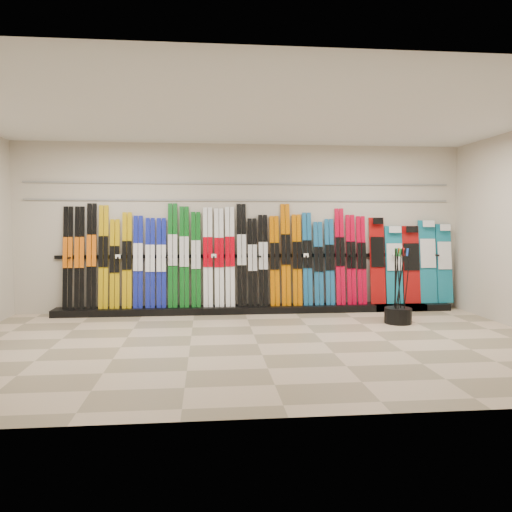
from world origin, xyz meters
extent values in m
plane|color=#86765C|center=(0.00, 0.00, 0.00)|extent=(8.00, 8.00, 0.00)
plane|color=beige|center=(0.00, 2.50, 1.50)|extent=(8.00, 0.00, 8.00)
plane|color=silver|center=(0.00, 0.00, 3.00)|extent=(8.00, 8.00, 0.00)
cube|color=black|center=(0.22, 2.28, 0.06)|extent=(8.00, 0.40, 0.12)
cube|color=black|center=(-3.04, 2.35, 1.00)|extent=(0.17, 0.26, 1.76)
cube|color=black|center=(-2.85, 2.35, 1.00)|extent=(0.17, 0.26, 1.76)
cube|color=black|center=(-2.65, 2.36, 1.03)|extent=(0.17, 0.27, 1.82)
cube|color=#C1980A|center=(-2.44, 2.35, 1.01)|extent=(0.17, 0.26, 1.79)
cube|color=#C1980A|center=(-2.25, 2.34, 0.89)|extent=(0.17, 0.23, 1.54)
cube|color=#C1980A|center=(-2.04, 2.35, 0.95)|extent=(0.17, 0.25, 1.66)
cube|color=#141F94|center=(-1.85, 2.34, 0.92)|extent=(0.17, 0.24, 1.61)
cube|color=#141F94|center=(-1.65, 2.34, 0.90)|extent=(0.17, 0.23, 1.57)
cube|color=#141F94|center=(-1.46, 2.34, 0.90)|extent=(0.17, 0.23, 1.56)
cube|color=#0E5C19|center=(-1.26, 2.36, 1.03)|extent=(0.17, 0.27, 1.82)
cube|color=#0E5C19|center=(-1.06, 2.35, 1.00)|extent=(0.17, 0.26, 1.77)
cube|color=#0E5C19|center=(-0.85, 2.35, 0.95)|extent=(0.17, 0.25, 1.67)
cube|color=white|center=(-0.64, 2.35, 0.99)|extent=(0.17, 0.26, 1.75)
cube|color=white|center=(-0.44, 2.35, 0.99)|extent=(0.17, 0.26, 1.73)
cube|color=white|center=(-0.25, 2.35, 1.00)|extent=(0.17, 0.26, 1.76)
cube|color=black|center=(-0.04, 2.36, 1.03)|extent=(0.17, 0.27, 1.82)
cube|color=black|center=(0.15, 2.34, 0.90)|extent=(0.17, 0.23, 1.56)
cube|color=black|center=(0.34, 2.34, 0.93)|extent=(0.17, 0.24, 1.62)
cube|color=#C16100|center=(0.55, 2.34, 0.92)|extent=(0.17, 0.24, 1.60)
cube|color=#C16100|center=(0.75, 2.36, 1.03)|extent=(0.17, 0.27, 1.82)
cube|color=#C16100|center=(0.95, 2.34, 0.93)|extent=(0.17, 0.24, 1.63)
cube|color=#165688|center=(1.14, 2.35, 0.95)|extent=(0.17, 0.25, 1.66)
cube|color=#165688|center=(1.35, 2.33, 0.87)|extent=(0.17, 0.22, 1.49)
cube|color=#165688|center=(1.55, 2.34, 0.89)|extent=(0.17, 0.23, 1.55)
cube|color=#B80321|center=(1.75, 2.35, 0.99)|extent=(0.17, 0.26, 1.74)
cube|color=#B80321|center=(1.95, 2.34, 0.93)|extent=(0.17, 0.24, 1.62)
cube|color=#B80321|center=(2.15, 2.34, 0.92)|extent=(0.17, 0.24, 1.60)
cube|color=#990C0C|center=(2.45, 2.36, 0.91)|extent=(0.28, 0.24, 1.57)
cube|color=#14728C|center=(2.77, 2.35, 0.83)|extent=(0.33, 0.22, 1.42)
cube|color=#990C0C|center=(3.09, 2.35, 0.83)|extent=(0.32, 0.22, 1.42)
cube|color=#14728C|center=(3.41, 2.36, 0.88)|extent=(0.32, 0.24, 1.52)
cube|color=#14728C|center=(3.73, 2.35, 0.85)|extent=(0.29, 0.23, 1.45)
cylinder|color=black|center=(2.37, 1.11, 0.12)|extent=(0.43, 0.43, 0.25)
cylinder|color=black|center=(2.32, 0.98, 0.61)|extent=(0.09, 0.08, 1.18)
cylinder|color=black|center=(2.33, 1.18, 0.61)|extent=(0.05, 0.06, 1.18)
cylinder|color=black|center=(2.47, 1.05, 0.61)|extent=(0.15, 0.10, 1.17)
cylinder|color=black|center=(2.29, 1.05, 0.61)|extent=(0.07, 0.13, 1.18)
cylinder|color=black|center=(2.45, 1.12, 0.61)|extent=(0.10, 0.05, 1.18)
cylinder|color=black|center=(2.38, 1.14, 0.61)|extent=(0.09, 0.10, 1.18)
cylinder|color=black|center=(2.35, 1.19, 0.61)|extent=(0.09, 0.03, 1.18)
cylinder|color=black|center=(2.31, 0.95, 0.61)|extent=(0.12, 0.15, 1.17)
cube|color=gray|center=(0.00, 2.48, 2.00)|extent=(7.60, 0.02, 0.03)
cube|color=gray|center=(0.00, 2.48, 2.30)|extent=(7.60, 0.02, 0.03)
camera|label=1|loc=(-0.67, -6.48, 1.63)|focal=35.00mm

